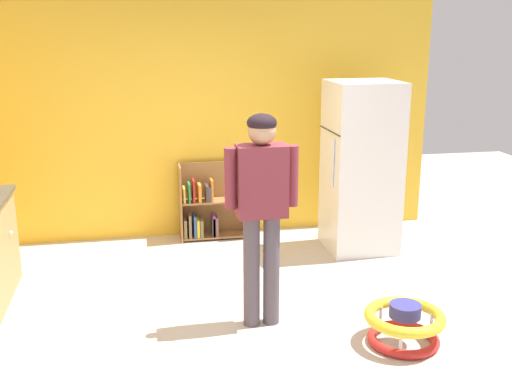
% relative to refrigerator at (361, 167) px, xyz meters
% --- Properties ---
extents(ground_plane, '(12.00, 12.00, 0.00)m').
position_rel_refrigerator_xyz_m(ground_plane, '(-1.53, -1.50, -0.89)').
color(ground_plane, beige).
rests_on(ground_plane, ground).
extents(back_wall, '(5.20, 0.06, 2.70)m').
position_rel_refrigerator_xyz_m(back_wall, '(-1.53, 0.83, 0.46)').
color(back_wall, yellow).
rests_on(back_wall, ground).
extents(refrigerator, '(0.73, 0.68, 1.78)m').
position_rel_refrigerator_xyz_m(refrigerator, '(0.00, 0.00, 0.00)').
color(refrigerator, white).
rests_on(refrigerator, ground).
extents(bookshelf, '(0.80, 0.28, 0.85)m').
position_rel_refrigerator_xyz_m(bookshelf, '(-1.52, 0.64, -0.53)').
color(bookshelf, '#9B693A').
rests_on(bookshelf, ground).
extents(standing_person, '(0.57, 0.22, 1.69)m').
position_rel_refrigerator_xyz_m(standing_person, '(-1.37, -1.53, 0.14)').
color(standing_person, '#544B54').
rests_on(standing_person, ground).
extents(baby_walker, '(0.60, 0.60, 0.32)m').
position_rel_refrigerator_xyz_m(baby_walker, '(-0.39, -2.06, -0.73)').
color(baby_walker, red).
rests_on(baby_walker, ground).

